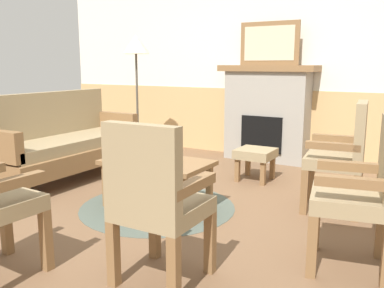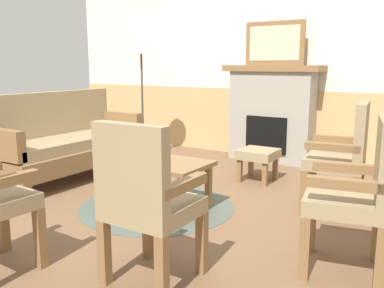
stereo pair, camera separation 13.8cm
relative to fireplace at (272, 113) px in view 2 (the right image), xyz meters
The scene contains 13 objects.
ground_plane 2.44m from the fireplace, 90.00° to the right, with size 14.00×14.00×0.00m, color brown.
wall_back 0.70m from the fireplace, 90.00° to the left, with size 7.20×0.14×2.70m.
fireplace is the anchor object (origin of this frame).
framed_picture 0.91m from the fireplace, 90.00° to the left, with size 0.80×0.04×0.56m.
couch 2.65m from the fireplace, 128.42° to the right, with size 0.70×1.80×0.98m.
coffee_table 2.36m from the fireplace, 94.05° to the right, with size 0.96×0.56×0.44m.
round_rug 2.43m from the fireplace, 94.05° to the right, with size 1.42×1.42×0.01m, color #4C564C.
book_on_table 2.36m from the fireplace, 93.75° to the right, with size 0.16×0.13×0.03m, color black.
footstool 1.13m from the fireplace, 75.78° to the right, with size 0.40×0.40×0.36m.
armchair_near_fireplace 3.11m from the fireplace, 58.56° to the right, with size 0.56×0.56×0.98m.
armchair_by_window_left 2.06m from the fireplace, 50.94° to the right, with size 0.53×0.53×0.98m.
armchair_front_left 3.51m from the fireplace, 79.96° to the right, with size 0.48×0.48×0.98m.
floor_lamp_by_couch 1.94m from the fireplace, 153.34° to the right, with size 0.36×0.36×1.68m.
Camera 2 is at (2.07, -2.90, 1.29)m, focal length 38.87 mm.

